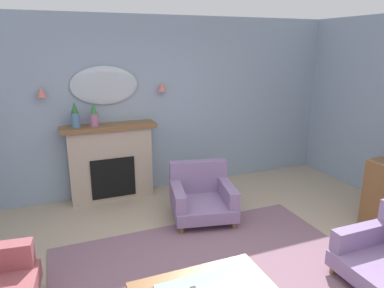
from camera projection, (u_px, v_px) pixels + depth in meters
The scene contains 9 objects.
wall_back at pixel (147, 106), 5.48m from camera, with size 7.30×0.10×2.71m, color #8C9EB2.
patterned_rug at pixel (218, 278), 3.55m from camera, with size 3.20×2.40×0.01m, color #7F5B6B.
fireplace at pixel (111, 163), 5.27m from camera, with size 1.36×0.36×1.16m.
mantel_vase_centre at pixel (75, 116), 4.88m from camera, with size 0.13×0.13×0.36m.
mantel_vase_left at pixel (94, 116), 4.97m from camera, with size 0.13×0.13×0.34m.
wall_mirror at pixel (104, 85), 5.09m from camera, with size 0.96×0.06×0.56m, color #B2BCC6.
wall_sconce_left at pixel (41, 92), 4.75m from camera, with size 0.14×0.14×0.14m, color #D17066.
wall_sconce_right at pixel (162, 87), 5.36m from camera, with size 0.14×0.14×0.14m, color #D17066.
armchair_beside_couch at pixel (201, 195), 4.79m from camera, with size 0.95×0.97×0.71m.
Camera 1 is at (-1.38, -2.53, 2.27)m, focal length 32.97 mm.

